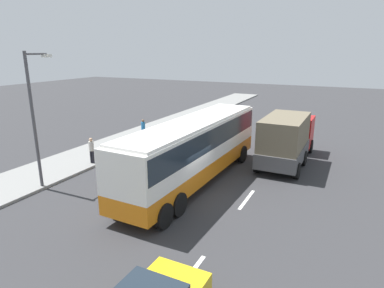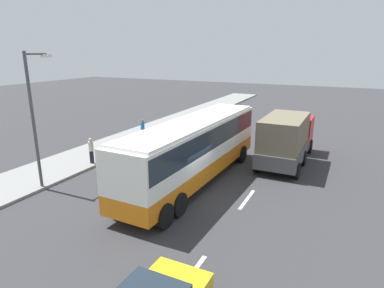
{
  "view_description": "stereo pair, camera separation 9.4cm",
  "coord_description": "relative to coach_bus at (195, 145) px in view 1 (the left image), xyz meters",
  "views": [
    {
      "loc": [
        -13.62,
        -6.93,
        7.12
      ],
      "look_at": [
        2.15,
        0.8,
        2.13
      ],
      "focal_mm": 30.72,
      "sensor_mm": 36.0,
      "label": 1
    },
    {
      "loc": [
        -13.66,
        -6.85,
        7.12
      ],
      "look_at": [
        2.15,
        0.8,
        2.13
      ],
      "focal_mm": 30.72,
      "sensor_mm": 36.0,
      "label": 2
    }
  ],
  "objects": [
    {
      "name": "coach_bus",
      "position": [
        0.0,
        0.0,
        0.0
      ],
      "size": [
        12.47,
        2.99,
        3.55
      ],
      "rotation": [
        0.0,
        0.0,
        -0.03
      ],
      "color": "orange",
      "rests_on": "ground_plane"
    },
    {
      "name": "ground_plane",
      "position": [
        -1.88,
        -0.51,
        -2.2
      ],
      "size": [
        120.0,
        120.0,
        0.0
      ],
      "primitive_type": "plane",
      "color": "#333335"
    },
    {
      "name": "pedestrian_at_crossing",
      "position": [
        6.11,
        7.58,
        -1.11
      ],
      "size": [
        0.32,
        0.32,
        1.64
      ],
      "rotation": [
        0.0,
        0.0,
        2.17
      ],
      "color": "black",
      "rests_on": "sidewalk_curb"
    },
    {
      "name": "lane_centreline",
      "position": [
        -4.32,
        -3.31,
        -2.19
      ],
      "size": [
        31.58,
        0.16,
        0.01
      ],
      "color": "white",
      "rests_on": "ground_plane"
    },
    {
      "name": "pedestrian_near_curb",
      "position": [
        -0.33,
        7.14,
        -1.08
      ],
      "size": [
        0.32,
        0.32,
        1.67
      ],
      "rotation": [
        0.0,
        0.0,
        3.22
      ],
      "color": "black",
      "rests_on": "sidewalk_curb"
    },
    {
      "name": "sidewalk_curb",
      "position": [
        -1.88,
        8.72,
        -2.12
      ],
      "size": [
        80.0,
        4.0,
        0.15
      ],
      "primitive_type": "cube",
      "color": "gray",
      "rests_on": "ground_plane"
    },
    {
      "name": "street_lamp",
      "position": [
        -4.22,
        6.97,
        1.94
      ],
      "size": [
        1.6,
        0.24,
        6.98
      ],
      "color": "#47474C",
      "rests_on": "sidewalk_curb"
    },
    {
      "name": "cargo_truck",
      "position": [
        5.69,
        -3.93,
        -0.48
      ],
      "size": [
        7.41,
        2.67,
        3.24
      ],
      "rotation": [
        0.0,
        0.0,
        -0.01
      ],
      "color": "red",
      "rests_on": "ground_plane"
    }
  ]
}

